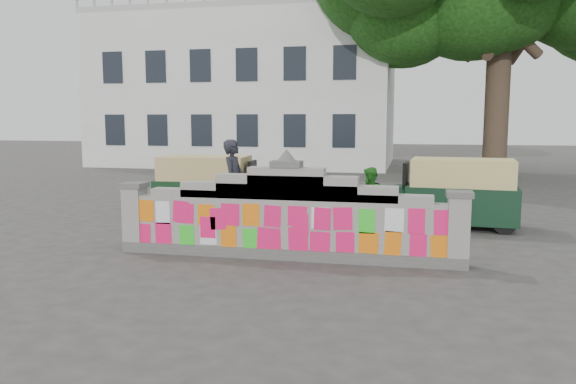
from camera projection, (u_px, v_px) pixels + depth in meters
name	position (u px, v px, depth m)	size (l,w,h in m)	color
ground	(287.00, 258.00, 10.34)	(100.00, 100.00, 0.00)	#383533
parapet_wall	(286.00, 218.00, 10.24)	(6.48, 0.44, 2.01)	#4C4C49
building	(252.00, 94.00, 32.61)	(16.00, 10.00, 8.90)	silver
cyclist_bike	(234.00, 210.00, 12.43)	(0.73, 2.09, 1.10)	black
cyclist_rider	(234.00, 193.00, 12.39)	(0.68, 0.44, 1.86)	black
pedestrian	(369.00, 199.00, 12.89)	(0.71, 0.55, 1.46)	#298223
rickshaw_left	(208.00, 185.00, 14.78)	(2.90, 1.47, 1.59)	black
rickshaw_right	(458.00, 192.00, 13.22)	(2.98, 1.56, 1.62)	black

